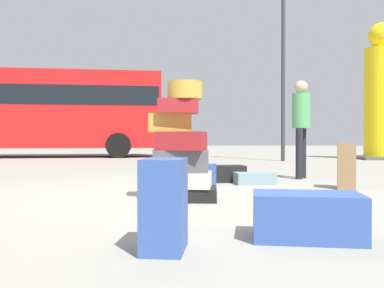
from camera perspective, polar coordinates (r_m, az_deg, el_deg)
name	(u,v)px	position (r m, az deg, el deg)	size (l,w,h in m)	color
ground_plane	(182,197)	(4.85, -1.35, -7.23)	(80.00, 80.00, 0.00)	gray
suitcase_tower	(181,151)	(4.53, -1.53, -0.96)	(0.78, 0.56, 1.29)	black
suitcase_navy_behind_tower	(194,175)	(5.99, 0.28, -4.20)	(0.56, 0.31, 0.32)	#334F99
suitcase_navy_foreground_near	(307,216)	(2.91, 15.44, -9.48)	(0.70, 0.41, 0.31)	#334F99
suitcase_slate_right_side	(254,178)	(6.32, 8.44, -4.63)	(0.57, 0.43, 0.17)	gray
suitcase_brown_upright_blue	(346,166)	(5.97, 20.31, -2.83)	(0.23, 0.33, 0.62)	olive
suitcase_black_foreground_far	(220,174)	(6.54, 3.87, -4.07)	(0.75, 0.37, 0.26)	black
suitcase_navy_left_side	(164,205)	(2.51, -3.81, -8.28)	(0.24, 0.36, 0.55)	#334F99
person_bearded_onlooker	(301,120)	(7.32, 14.66, 3.20)	(0.30, 0.32, 1.66)	black
yellow_dummy_statue	(381,98)	(15.34, 24.44, 5.70)	(1.55, 1.55, 4.55)	yellow
parked_bus	(43,108)	(16.79, -19.68, 4.59)	(9.12, 4.12, 3.15)	red
lamp_post	(283,41)	(13.46, 12.34, 13.51)	(0.36, 0.36, 5.54)	#333338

